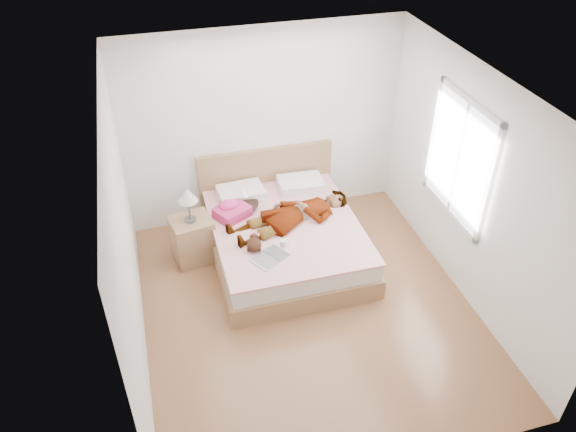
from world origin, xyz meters
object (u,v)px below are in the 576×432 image
(bed, at_px, (284,235))
(coffee_mug, at_px, (284,243))
(plush_toy, at_px, (254,243))
(phone, at_px, (245,195))
(nightstand, at_px, (193,236))
(towel, at_px, (231,210))
(woman, at_px, (292,212))
(magazine, at_px, (271,257))

(bed, relative_size, coffee_mug, 18.52)
(plush_toy, bearing_deg, coffee_mug, -8.31)
(phone, height_order, nightstand, nightstand)
(towel, relative_size, nightstand, 0.49)
(woman, height_order, bed, bed)
(phone, xyz_separation_m, coffee_mug, (0.26, -0.88, -0.15))
(bed, relative_size, plush_toy, 7.41)
(coffee_mug, relative_size, nightstand, 0.11)
(coffee_mug, relative_size, plush_toy, 0.40)
(woman, xyz_separation_m, nightstand, (-1.21, 0.21, -0.28))
(woman, bearing_deg, magazine, -49.99)
(plush_toy, bearing_deg, magazine, -55.07)
(woman, height_order, magazine, woman)
(phone, height_order, towel, phone)
(towel, height_order, nightstand, nightstand)
(coffee_mug, bearing_deg, nightstand, 144.42)
(bed, xyz_separation_m, magazine, (-0.33, -0.65, 0.24))
(bed, bearing_deg, nightstand, 169.63)
(bed, distance_m, plush_toy, 0.72)
(coffee_mug, xyz_separation_m, plush_toy, (-0.33, 0.05, 0.03))
(phone, xyz_separation_m, nightstand, (-0.71, -0.19, -0.36))
(woman, relative_size, nightstand, 1.59)
(coffee_mug, bearing_deg, phone, 106.46)
(woman, xyz_separation_m, plush_toy, (-0.57, -0.43, -0.04))
(woman, relative_size, coffee_mug, 14.54)
(nightstand, bearing_deg, coffee_mug, -35.58)
(nightstand, bearing_deg, towel, 5.96)
(towel, bearing_deg, phone, 33.92)
(phone, bearing_deg, coffee_mug, -89.54)
(nightstand, bearing_deg, woman, -9.95)
(magazine, xyz_separation_m, coffee_mug, (0.19, 0.16, 0.03))
(towel, height_order, plush_toy, towel)
(woman, xyz_separation_m, bed, (-0.10, 0.01, -0.35))
(magazine, height_order, coffee_mug, coffee_mug)
(magazine, bearing_deg, towel, 106.64)
(woman, bearing_deg, towel, -126.75)
(woman, distance_m, magazine, 0.78)
(woman, distance_m, towel, 0.75)
(bed, height_order, magazine, bed)
(nightstand, bearing_deg, bed, -10.37)
(phone, distance_m, nightstand, 0.82)
(bed, bearing_deg, magazine, -116.77)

